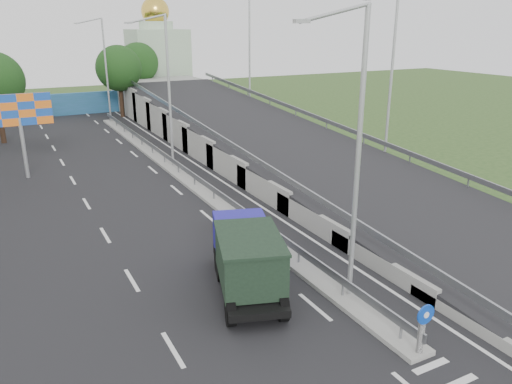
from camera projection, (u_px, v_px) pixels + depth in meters
road_surface at (152, 200)px, 28.77m from camera, size 26.00×90.00×0.04m
median at (179, 174)px, 33.42m from camera, size 1.00×44.00×0.20m
overpass_ramp at (276, 138)px, 36.20m from camera, size 10.00×50.00×3.50m
median_guardrail at (178, 165)px, 33.21m from camera, size 0.09×44.00×0.71m
sign_bollard at (422, 329)px, 14.81m from camera, size 0.64×0.23×1.67m
lamp_post_near at (354, 145)px, 16.54m from camera, size 2.74×0.18×10.08m
lamp_post_mid at (166, 84)px, 33.32m from camera, size 2.74×0.18×10.08m
lamp_post_far at (104, 64)px, 50.11m from camera, size 2.74×0.18×10.08m
blue_wall at (59, 105)px, 54.80m from camera, size 30.00×0.50×2.40m
church at (158, 58)px, 66.37m from camera, size 7.00×7.00×13.80m
billboard at (19, 115)px, 31.51m from camera, size 4.00×0.24×5.50m
tree_median_far at (119, 68)px, 52.82m from camera, size 4.80×4.80×7.60m
tree_ramp_far at (138, 63)px, 60.45m from camera, size 4.80×4.80×7.60m
dump_truck at (247, 256)px, 18.61m from camera, size 3.73×6.07×2.52m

